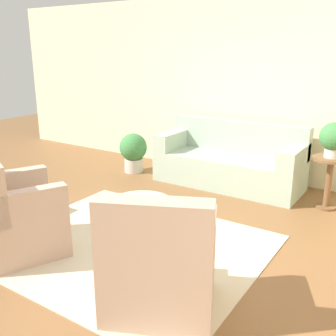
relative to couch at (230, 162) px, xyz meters
name	(u,v)px	position (x,y,z in m)	size (l,w,h in m)	color
ground_plane	(127,247)	(-0.04, -2.43, -0.34)	(16.00, 16.00, 0.00)	brown
wall_back	(246,88)	(-0.04, 0.58, 1.06)	(9.90, 0.12, 2.80)	beige
rug	(127,246)	(-0.04, -2.43, -0.34)	(2.71, 2.31, 0.01)	beige
couch	(230,162)	(0.00, 0.00, 0.00)	(2.18, 0.87, 0.94)	#9EB29E
armchair_left	(15,216)	(-0.91, -3.11, 0.05)	(1.06, 1.01, 1.01)	tan
armchair_right	(159,266)	(0.83, -3.11, 0.05)	(1.06, 1.01, 1.01)	tan
ottoman_table	(141,214)	(-0.04, -2.18, -0.06)	(0.67, 0.67, 0.42)	#9EB29E
side_table	(329,175)	(1.46, -0.19, 0.11)	(0.47, 0.47, 0.68)	brown
potted_plant_on_side_table	(334,138)	(1.46, -0.19, 0.59)	(0.36, 0.36, 0.45)	beige
potted_plant_floor	(133,150)	(-1.61, -0.30, 0.03)	(0.46, 0.46, 0.65)	beige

